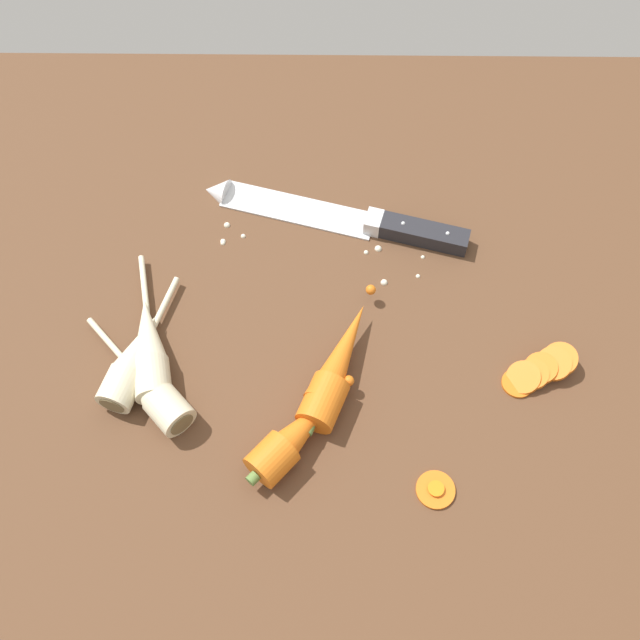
{
  "coord_description": "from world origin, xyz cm",
  "views": [
    {
      "loc": [
        0.41,
        -43.24,
        72.34
      ],
      "look_at": [
        0.0,
        -2.0,
        1.5
      ],
      "focal_mm": 39.99,
      "sensor_mm": 36.0,
      "label": 1
    }
  ],
  "objects_px": {
    "whole_carrot": "(332,367)",
    "carrot_slice_stray_near": "(432,489)",
    "carrot_slice_stack": "(535,370)",
    "chefs_knife": "(326,214)",
    "parsnip_mid_right": "(146,387)",
    "whole_carrot_second": "(291,435)",
    "parsnip_mid_left": "(145,347)",
    "parsnip_front": "(130,360)"
  },
  "relations": [
    {
      "from": "chefs_knife",
      "to": "parsnip_mid_right",
      "type": "bearing_deg",
      "value": -127.91
    },
    {
      "from": "carrot_slice_stray_near",
      "to": "parsnip_mid_left",
      "type": "bearing_deg",
      "value": 153.76
    },
    {
      "from": "chefs_knife",
      "to": "parsnip_mid_right",
      "type": "xyz_separation_m",
      "value": [
        -0.19,
        -0.25,
        0.01
      ]
    },
    {
      "from": "whole_carrot",
      "to": "carrot_slice_stack",
      "type": "height_order",
      "value": "whole_carrot"
    },
    {
      "from": "whole_carrot",
      "to": "parsnip_front",
      "type": "xyz_separation_m",
      "value": [
        -0.22,
        0.01,
        -0.0
      ]
    },
    {
      "from": "whole_carrot",
      "to": "carrot_slice_stack",
      "type": "xyz_separation_m",
      "value": [
        0.23,
        0.0,
        -0.01
      ]
    },
    {
      "from": "carrot_slice_stack",
      "to": "carrot_slice_stray_near",
      "type": "distance_m",
      "value": 0.18
    },
    {
      "from": "parsnip_front",
      "to": "carrot_slice_stray_near",
      "type": "relative_size",
      "value": 4.33
    },
    {
      "from": "whole_carrot",
      "to": "carrot_slice_stray_near",
      "type": "height_order",
      "value": "whole_carrot"
    },
    {
      "from": "chefs_knife",
      "to": "whole_carrot",
      "type": "xyz_separation_m",
      "value": [
        0.01,
        -0.22,
        0.01
      ]
    },
    {
      "from": "whole_carrot",
      "to": "whole_carrot_second",
      "type": "relative_size",
      "value": 1.49
    },
    {
      "from": "chefs_knife",
      "to": "whole_carrot",
      "type": "distance_m",
      "value": 0.23
    },
    {
      "from": "whole_carrot_second",
      "to": "parsnip_front",
      "type": "distance_m",
      "value": 0.2
    },
    {
      "from": "carrot_slice_stack",
      "to": "whole_carrot_second",
      "type": "bearing_deg",
      "value": -162.74
    },
    {
      "from": "parsnip_mid_left",
      "to": "whole_carrot_second",
      "type": "bearing_deg",
      "value": -31.86
    },
    {
      "from": "parsnip_mid_right",
      "to": "carrot_slice_stack",
      "type": "distance_m",
      "value": 0.43
    },
    {
      "from": "chefs_knife",
      "to": "carrot_slice_stack",
      "type": "xyz_separation_m",
      "value": [
        0.23,
        -0.22,
        0.0
      ]
    },
    {
      "from": "whole_carrot",
      "to": "carrot_slice_stray_near",
      "type": "distance_m",
      "value": 0.17
    },
    {
      "from": "parsnip_front",
      "to": "carrot_slice_stack",
      "type": "relative_size",
      "value": 2.07
    },
    {
      "from": "whole_carrot",
      "to": "parsnip_mid_right",
      "type": "bearing_deg",
      "value": -172.84
    },
    {
      "from": "parsnip_front",
      "to": "whole_carrot_second",
      "type": "bearing_deg",
      "value": -25.74
    },
    {
      "from": "whole_carrot",
      "to": "chefs_knife",
      "type": "bearing_deg",
      "value": 92.05
    },
    {
      "from": "carrot_slice_stray_near",
      "to": "parsnip_mid_right",
      "type": "bearing_deg",
      "value": 161.1
    },
    {
      "from": "chefs_knife",
      "to": "parsnip_mid_right",
      "type": "height_order",
      "value": "parsnip_mid_right"
    },
    {
      "from": "chefs_knife",
      "to": "parsnip_front",
      "type": "height_order",
      "value": "parsnip_front"
    },
    {
      "from": "carrot_slice_stray_near",
      "to": "whole_carrot",
      "type": "bearing_deg",
      "value": 128.3
    },
    {
      "from": "parsnip_front",
      "to": "carrot_slice_stray_near",
      "type": "bearing_deg",
      "value": -22.85
    },
    {
      "from": "carrot_slice_stray_near",
      "to": "chefs_knife",
      "type": "bearing_deg",
      "value": 107.34
    },
    {
      "from": "chefs_knife",
      "to": "whole_carrot",
      "type": "bearing_deg",
      "value": -87.95
    },
    {
      "from": "parsnip_mid_right",
      "to": "carrot_slice_stray_near",
      "type": "height_order",
      "value": "parsnip_mid_right"
    },
    {
      "from": "parsnip_mid_right",
      "to": "carrot_slice_stray_near",
      "type": "relative_size",
      "value": 3.62
    },
    {
      "from": "chefs_knife",
      "to": "carrot_slice_stack",
      "type": "distance_m",
      "value": 0.32
    },
    {
      "from": "carrot_slice_stack",
      "to": "chefs_knife",
      "type": "bearing_deg",
      "value": 136.79
    },
    {
      "from": "parsnip_front",
      "to": "parsnip_mid_left",
      "type": "xyz_separation_m",
      "value": [
        0.01,
        0.02,
        -0.0
      ]
    },
    {
      "from": "whole_carrot_second",
      "to": "carrot_slice_stack",
      "type": "relative_size",
      "value": 1.47
    },
    {
      "from": "whole_carrot_second",
      "to": "parsnip_mid_right",
      "type": "distance_m",
      "value": 0.17
    },
    {
      "from": "parsnip_front",
      "to": "whole_carrot",
      "type": "bearing_deg",
      "value": -1.95
    },
    {
      "from": "whole_carrot",
      "to": "parsnip_mid_left",
      "type": "relative_size",
      "value": 0.96
    },
    {
      "from": "parsnip_mid_left",
      "to": "carrot_slice_stray_near",
      "type": "xyz_separation_m",
      "value": [
        0.31,
        -0.15,
        -0.02
      ]
    },
    {
      "from": "parsnip_mid_left",
      "to": "parsnip_mid_right",
      "type": "xyz_separation_m",
      "value": [
        0.01,
        -0.05,
        0.0
      ]
    },
    {
      "from": "parsnip_mid_right",
      "to": "chefs_knife",
      "type": "bearing_deg",
      "value": 52.09
    },
    {
      "from": "chefs_knife",
      "to": "parsnip_front",
      "type": "xyz_separation_m",
      "value": [
        -0.22,
        -0.22,
        0.01
      ]
    }
  ]
}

